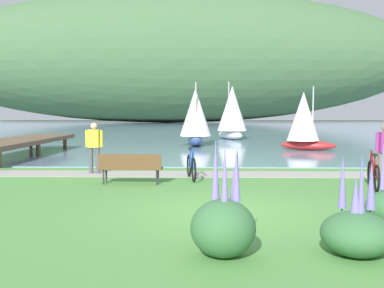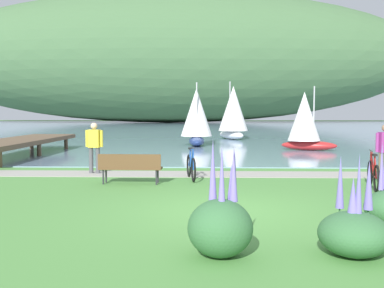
{
  "view_description": "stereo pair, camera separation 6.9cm",
  "coord_description": "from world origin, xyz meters",
  "px_view_note": "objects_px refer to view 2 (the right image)",
  "views": [
    {
      "loc": [
        -0.43,
        -9.22,
        2.07
      ],
      "look_at": [
        -0.8,
        5.64,
        1.0
      ],
      "focal_mm": 41.81,
      "sensor_mm": 36.0,
      "label": 1
    },
    {
      "loc": [
        -0.36,
        -9.22,
        2.07
      ],
      "look_at": [
        -0.8,
        5.64,
        1.0
      ],
      "focal_mm": 41.81,
      "sensor_mm": 36.0,
      "label": 2
    }
  ],
  "objects_px": {
    "person_at_shoreline": "(94,145)",
    "sailboat_mid_bay": "(233,112)",
    "bicycle_beside_path": "(373,174)",
    "sailboat_nearest_to_shore": "(196,116)",
    "park_bench_near_camera": "(130,166)",
    "bicycle_leaning_near_bench": "(191,167)",
    "sailboat_toward_hillside": "(305,120)"
  },
  "relations": [
    {
      "from": "person_at_shoreline",
      "to": "sailboat_mid_bay",
      "type": "height_order",
      "value": "sailboat_mid_bay"
    },
    {
      "from": "bicycle_beside_path",
      "to": "person_at_shoreline",
      "type": "xyz_separation_m",
      "value": [
        -8.23,
        2.78,
        0.58
      ]
    },
    {
      "from": "bicycle_beside_path",
      "to": "sailboat_nearest_to_shore",
      "type": "relative_size",
      "value": 0.46
    },
    {
      "from": "park_bench_near_camera",
      "to": "bicycle_leaning_near_bench",
      "type": "distance_m",
      "value": 1.96
    },
    {
      "from": "person_at_shoreline",
      "to": "sailboat_toward_hillside",
      "type": "xyz_separation_m",
      "value": [
        9.0,
        9.04,
        0.65
      ]
    },
    {
      "from": "person_at_shoreline",
      "to": "bicycle_leaning_near_bench",
      "type": "bearing_deg",
      "value": -20.37
    },
    {
      "from": "person_at_shoreline",
      "to": "sailboat_toward_hillside",
      "type": "distance_m",
      "value": 12.77
    },
    {
      "from": "bicycle_leaning_near_bench",
      "to": "sailboat_nearest_to_shore",
      "type": "distance_m",
      "value": 13.54
    },
    {
      "from": "bicycle_leaning_near_bench",
      "to": "person_at_shoreline",
      "type": "height_order",
      "value": "person_at_shoreline"
    },
    {
      "from": "park_bench_near_camera",
      "to": "sailboat_toward_hillside",
      "type": "bearing_deg",
      "value": 56.44
    },
    {
      "from": "park_bench_near_camera",
      "to": "sailboat_toward_hillside",
      "type": "relative_size",
      "value": 0.54
    },
    {
      "from": "sailboat_mid_bay",
      "to": "sailboat_toward_hillside",
      "type": "bearing_deg",
      "value": -70.67
    },
    {
      "from": "park_bench_near_camera",
      "to": "sailboat_nearest_to_shore",
      "type": "xyz_separation_m",
      "value": [
        1.62,
        14.41,
        1.29
      ]
    },
    {
      "from": "sailboat_mid_bay",
      "to": "sailboat_toward_hillside",
      "type": "xyz_separation_m",
      "value": [
        3.23,
        -9.22,
        -0.43
      ]
    },
    {
      "from": "person_at_shoreline",
      "to": "sailboat_mid_bay",
      "type": "xyz_separation_m",
      "value": [
        5.77,
        18.26,
        1.08
      ]
    },
    {
      "from": "bicycle_leaning_near_bench",
      "to": "sailboat_mid_bay",
      "type": "xyz_separation_m",
      "value": [
        2.48,
        19.48,
        1.66
      ]
    },
    {
      "from": "person_at_shoreline",
      "to": "sailboat_toward_hillside",
      "type": "relative_size",
      "value": 0.51
    },
    {
      "from": "bicycle_beside_path",
      "to": "person_at_shoreline",
      "type": "bearing_deg",
      "value": 161.31
    },
    {
      "from": "sailboat_nearest_to_shore",
      "to": "sailboat_mid_bay",
      "type": "distance_m",
      "value": 6.55
    },
    {
      "from": "bicycle_leaning_near_bench",
      "to": "person_at_shoreline",
      "type": "relative_size",
      "value": 1.03
    },
    {
      "from": "person_at_shoreline",
      "to": "park_bench_near_camera",
      "type": "bearing_deg",
      "value": -54.06
    },
    {
      "from": "sailboat_nearest_to_shore",
      "to": "sailboat_mid_bay",
      "type": "xyz_separation_m",
      "value": [
        2.58,
        6.01,
        0.24
      ]
    },
    {
      "from": "bicycle_beside_path",
      "to": "sailboat_mid_bay",
      "type": "height_order",
      "value": "sailboat_mid_bay"
    },
    {
      "from": "park_bench_near_camera",
      "to": "bicycle_beside_path",
      "type": "bearing_deg",
      "value": -5.29
    },
    {
      "from": "sailboat_nearest_to_shore",
      "to": "sailboat_mid_bay",
      "type": "height_order",
      "value": "sailboat_mid_bay"
    },
    {
      "from": "bicycle_leaning_near_bench",
      "to": "bicycle_beside_path",
      "type": "relative_size",
      "value": 1.01
    },
    {
      "from": "sailboat_toward_hillside",
      "to": "bicycle_beside_path",
      "type": "bearing_deg",
      "value": -93.73
    },
    {
      "from": "park_bench_near_camera",
      "to": "person_at_shoreline",
      "type": "height_order",
      "value": "person_at_shoreline"
    },
    {
      "from": "sailboat_mid_bay",
      "to": "park_bench_near_camera",
      "type": "bearing_deg",
      "value": -101.62
    },
    {
      "from": "bicycle_beside_path",
      "to": "sailboat_toward_hillside",
      "type": "relative_size",
      "value": 0.52
    },
    {
      "from": "bicycle_beside_path",
      "to": "sailboat_mid_bay",
      "type": "relative_size",
      "value": 0.41
    },
    {
      "from": "sailboat_nearest_to_shore",
      "to": "sailboat_toward_hillside",
      "type": "height_order",
      "value": "sailboat_nearest_to_shore"
    }
  ]
}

